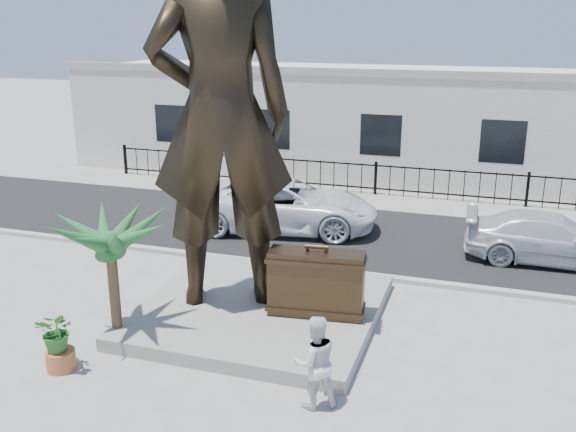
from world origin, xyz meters
name	(u,v)px	position (x,y,z in m)	size (l,w,h in m)	color
ground	(258,350)	(0.00, 0.00, 0.00)	(100.00, 100.00, 0.00)	#9E9991
street	(347,232)	(0.00, 8.00, 0.01)	(40.00, 7.00, 0.01)	black
curb	(317,269)	(0.00, 4.50, 0.06)	(40.00, 0.25, 0.12)	#A5A399
far_sidewalk	(371,200)	(0.00, 12.00, 0.01)	(40.00, 2.50, 0.02)	#9E9991
plinth	(260,310)	(-0.50, 1.50, 0.15)	(5.20, 5.20, 0.30)	gray
fence	(376,180)	(0.00, 12.80, 0.60)	(22.00, 0.10, 1.20)	black
building	(395,122)	(0.00, 17.00, 2.20)	(28.00, 7.00, 4.40)	silver
statue	(220,115)	(-1.38, 1.57, 4.55)	(3.10, 2.03, 8.50)	black
suitcase	(316,283)	(0.84, 1.42, 1.02)	(2.05, 0.65, 1.45)	#342515
tourist	(315,362)	(1.64, -1.53, 0.85)	(0.83, 0.65, 1.71)	silver
car_white	(285,205)	(-1.95, 7.68, 0.82)	(2.70, 5.85, 1.63)	white
car_silver	(551,239)	(5.97, 7.23, 0.68)	(1.89, 4.65, 1.35)	silver
worker	(270,169)	(-4.03, 12.00, 0.89)	(1.12, 0.64, 1.73)	orange
palm_tree	(118,339)	(-2.98, -0.48, 0.00)	(1.80, 1.80, 3.20)	#205827
planter	(61,360)	(-3.35, -1.89, 0.20)	(0.56, 0.56, 0.40)	#B96130
shrub	(57,331)	(-3.35, -1.89, 0.81)	(0.74, 0.64, 0.82)	#26611F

